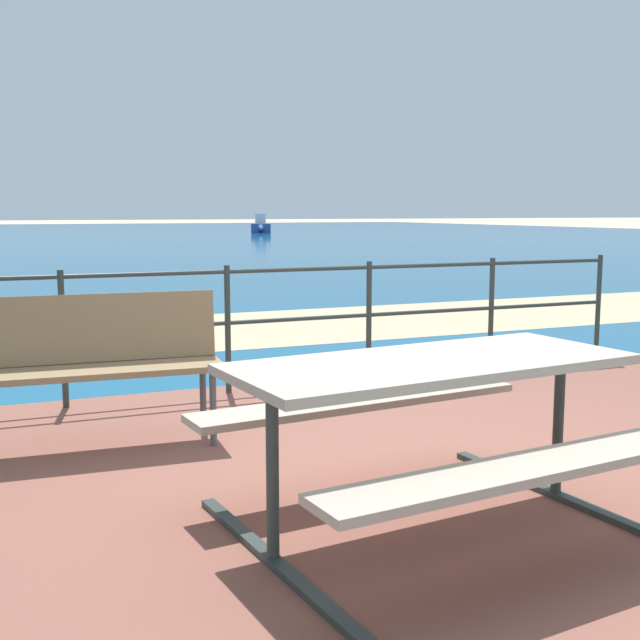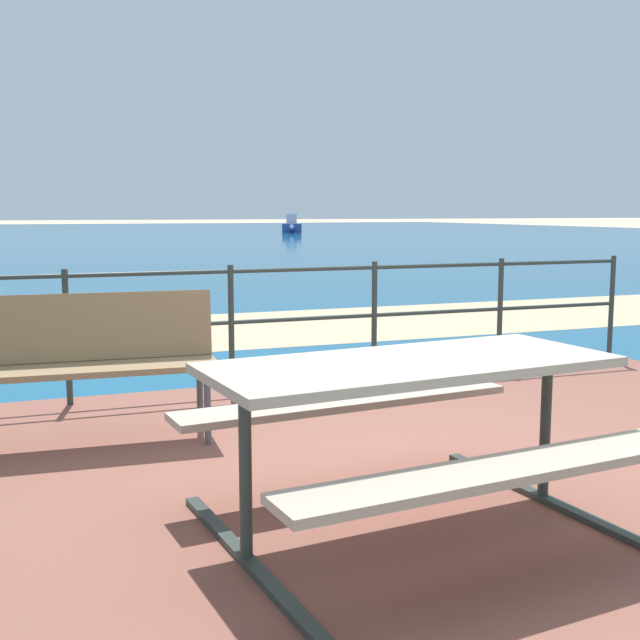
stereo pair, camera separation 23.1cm
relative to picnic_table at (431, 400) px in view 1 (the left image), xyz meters
The scene contains 8 objects.
ground_plane 0.93m from the picnic_table, 40.62° to the left, with size 240.00×240.00×0.00m, color beige.
patio_paving 0.91m from the picnic_table, 40.62° to the left, with size 6.40×5.20×0.06m, color brown.
sea_water 40.46m from the picnic_table, 89.26° to the left, with size 90.00×90.00×0.01m, color #145B84.
beach_strip 6.30m from the picnic_table, 85.20° to the left, with size 54.00×2.87×0.01m, color tan.
picnic_table is the anchor object (origin of this frame).
park_bench 2.17m from the picnic_table, 123.64° to the left, with size 1.54×0.50×0.88m.
railing_fence 2.88m from the picnic_table, 79.51° to the left, with size 5.94×0.04×0.96m.
boat_mid 48.58m from the picnic_table, 72.15° to the left, with size 2.19×3.93×1.22m.
Camera 1 is at (-2.24, -3.29, 1.42)m, focal length 44.45 mm.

